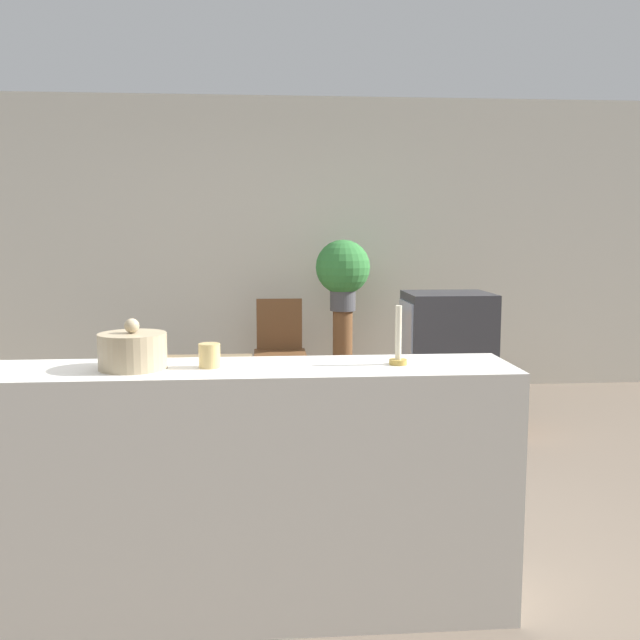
{
  "coord_description": "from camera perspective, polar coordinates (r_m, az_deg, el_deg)",
  "views": [
    {
      "loc": [
        0.15,
        -3.23,
        1.5
      ],
      "look_at": [
        0.56,
        1.85,
        0.85
      ],
      "focal_mm": 40.0,
      "sensor_mm": 36.0,
      "label": 1
    }
  ],
  "objects": [
    {
      "name": "plant_stand",
      "position": [
        6.26,
        1.82,
        -2.87
      ],
      "size": [
        0.17,
        0.17,
        0.8
      ],
      "color": "brown",
      "rests_on": "ground_plane"
    },
    {
      "name": "couch",
      "position": [
        4.87,
        -11.29,
        -7.61
      ],
      "size": [
        0.89,
        1.64,
        0.72
      ],
      "color": "#847051",
      "rests_on": "ground_plane"
    },
    {
      "name": "candle_jar",
      "position": [
        2.72,
        -8.83,
        -2.82
      ],
      "size": [
        0.08,
        0.08,
        0.09
      ],
      "color": "tan",
      "rests_on": "foreground_counter"
    },
    {
      "name": "foreground_counter",
      "position": [
        2.86,
        -7.51,
        -13.43
      ],
      "size": [
        2.22,
        0.44,
        0.98
      ],
      "color": "silver",
      "rests_on": "ground_plane"
    },
    {
      "name": "candlestick",
      "position": [
        2.76,
        6.28,
        -2.06
      ],
      "size": [
        0.07,
        0.07,
        0.23
      ],
      "color": "#B7933D",
      "rests_on": "foreground_counter"
    },
    {
      "name": "television",
      "position": [
        5.3,
        10.12,
        -0.79
      ],
      "size": [
        0.62,
        0.54,
        0.55
      ],
      "color": "#333338",
      "rests_on": "tv_stand"
    },
    {
      "name": "wall_back",
      "position": [
        6.66,
        -5.94,
        5.94
      ],
      "size": [
        9.0,
        0.06,
        2.7
      ],
      "color": "silver",
      "rests_on": "ground_plane"
    },
    {
      "name": "tv_stand",
      "position": [
        5.4,
        10.06,
        -6.26
      ],
      "size": [
        0.84,
        0.57,
        0.49
      ],
      "color": "brown",
      "rests_on": "ground_plane"
    },
    {
      "name": "potted_plant",
      "position": [
        6.18,
        1.84,
        4.05
      ],
      "size": [
        0.47,
        0.47,
        0.62
      ],
      "color": "#4C4C51",
      "rests_on": "plant_stand"
    },
    {
      "name": "ground_plane",
      "position": [
        3.56,
        -6.91,
        -17.67
      ],
      "size": [
        14.0,
        14.0,
        0.0
      ],
      "primitive_type": "plane",
      "color": "#756656"
    },
    {
      "name": "decorative_bowl",
      "position": [
        2.76,
        -14.76,
        -2.37
      ],
      "size": [
        0.25,
        0.25,
        0.19
      ],
      "color": "tan",
      "rests_on": "foreground_counter"
    },
    {
      "name": "wooden_chair",
      "position": [
        6.14,
        -3.24,
        -2.11
      ],
      "size": [
        0.44,
        0.44,
        0.9
      ],
      "color": "brown",
      "rests_on": "ground_plane"
    }
  ]
}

